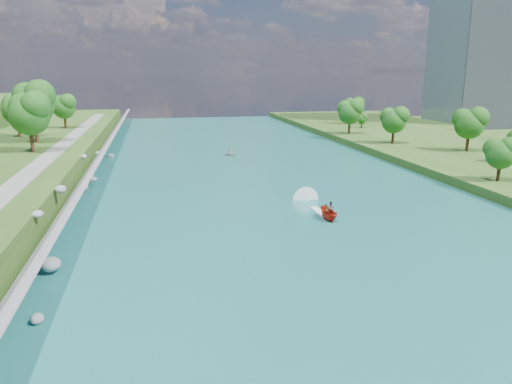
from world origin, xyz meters
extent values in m
plane|color=#2D5119|center=(0.00, 0.00, 0.00)|extent=(260.00, 260.00, 0.00)
cube|color=#1B6A61|center=(0.00, 20.00, 0.05)|extent=(55.00, 240.00, 0.10)
cube|color=slate|center=(-25.85, 20.00, 1.80)|extent=(3.54, 236.00, 4.05)
ellipsoid|color=gray|center=(-24.23, -13.38, 0.39)|extent=(0.91, 1.16, 0.72)
ellipsoid|color=gray|center=(-24.95, -4.30, 0.84)|extent=(1.65, 1.93, 1.22)
ellipsoid|color=gray|center=(-27.23, 2.82, 3.40)|extent=(1.12, 1.43, 0.69)
ellipsoid|color=gray|center=(-26.78, 12.92, 3.49)|extent=(1.31, 1.40, 1.00)
ellipsoid|color=gray|center=(-25.50, 22.98, 1.40)|extent=(1.00, 1.27, 0.71)
ellipsoid|color=gray|center=(-25.09, 28.73, 1.27)|extent=(1.32, 1.11, 0.77)
ellipsoid|color=gray|center=(-27.39, 37.92, 3.24)|extent=(1.07, 1.31, 0.77)
ellipsoid|color=gray|center=(-26.21, 48.16, 2.15)|extent=(0.93, 0.84, 0.73)
ellipsoid|color=gray|center=(-24.62, 56.11, 0.25)|extent=(1.47, 1.19, 0.98)
cube|color=gray|center=(-32.50, 20.00, 3.55)|extent=(3.00, 200.00, 0.10)
cube|color=gray|center=(82.50, 95.00, 30.00)|extent=(22.00, 22.00, 60.00)
ellipsoid|color=#215215|center=(-36.13, 42.92, 9.43)|extent=(7.12, 7.12, 11.86)
ellipsoid|color=#215215|center=(-38.07, 55.52, 10.36)|extent=(8.23, 8.23, 13.71)
ellipsoid|color=#215215|center=(-43.36, 64.71, 8.82)|extent=(6.39, 6.39, 10.65)
ellipsoid|color=#215215|center=(-36.68, 79.99, 8.23)|extent=(5.68, 5.68, 9.47)
ellipsoid|color=#215215|center=(32.28, 14.81, 5.20)|extent=(4.44, 4.44, 7.40)
ellipsoid|color=#215215|center=(44.42, 40.33, 6.54)|extent=(6.05, 6.05, 10.08)
ellipsoid|color=#215215|center=(35.02, 53.23, 6.16)|extent=(5.59, 5.59, 9.32)
ellipsoid|color=#215215|center=(32.14, 71.22, 6.53)|extent=(6.04, 6.04, 10.07)
ellipsoid|color=#215215|center=(40.70, 83.39, 3.80)|extent=(2.76, 2.76, 4.60)
ellipsoid|color=#215215|center=(42.44, 93.89, 6.13)|extent=(5.56, 5.56, 9.26)
imported|color=#AE1B0D|center=(3.59, 6.05, 0.81)|extent=(1.39, 3.69, 1.43)
imported|color=#66605B|center=(3.19, 5.65, 1.23)|extent=(0.59, 0.41, 1.56)
imported|color=#66605B|center=(4.09, 6.55, 1.25)|extent=(0.85, 0.70, 1.60)
cube|color=white|center=(3.59, 9.05, 0.13)|extent=(0.90, 5.00, 0.06)
imported|color=#94979C|center=(-0.81, 52.92, 0.41)|extent=(3.52, 3.70, 0.62)
imported|color=#66605B|center=(-0.81, 52.92, 1.01)|extent=(0.64, 0.42, 1.32)
camera|label=1|loc=(-15.74, -46.80, 16.87)|focal=35.00mm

